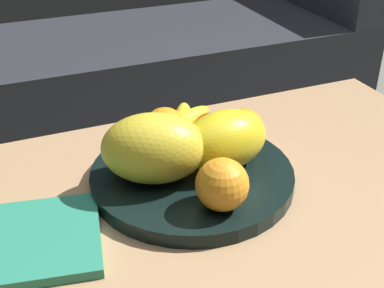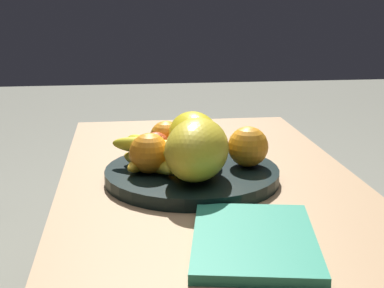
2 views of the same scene
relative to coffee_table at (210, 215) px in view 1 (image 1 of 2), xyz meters
The scene contains 11 objects.
coffee_table is the anchor object (origin of this frame).
couch 1.13m from the coffee_table, 82.36° to the left, with size 1.70×0.70×0.90m.
fruit_bowl 0.08m from the coffee_table, 115.79° to the left, with size 0.34×0.34×0.03m, color black.
melon_large_front 0.16m from the coffee_table, 156.59° to the left, with size 0.17×0.11×0.11m, color yellow.
melon_smaller_beside 0.13m from the coffee_table, 36.67° to the left, with size 0.15×0.10×0.10m, color yellow.
orange_front 0.17m from the coffee_table, 105.93° to the left, with size 0.08×0.08×0.08m, color orange.
orange_left 0.17m from the coffee_table, 38.27° to the left, with size 0.07×0.07×0.07m, color orange.
orange_right 0.14m from the coffee_table, 102.59° to the right, with size 0.08×0.08×0.08m, color orange.
apple_front 0.16m from the coffee_table, 67.46° to the left, with size 0.06×0.06×0.06m, color #B43C1A.
banana_bunch 0.16m from the coffee_table, 94.13° to the left, with size 0.17×0.15×0.06m.
magazine 0.33m from the coffee_table, behind, with size 0.25×0.18×0.02m, color #2A8466.
Camera 1 is at (-0.30, -0.64, 0.95)m, focal length 48.61 mm.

